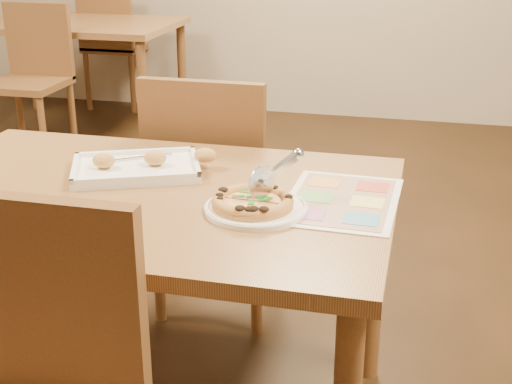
% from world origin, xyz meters
% --- Properties ---
extents(dining_table, '(1.30, 0.85, 0.72)m').
position_xyz_m(dining_table, '(0.00, 0.00, 0.63)').
color(dining_table, olive).
rests_on(dining_table, ground).
extents(chair_near, '(0.42, 0.42, 0.47)m').
position_xyz_m(chair_near, '(0.00, -0.60, 0.57)').
color(chair_near, brown).
rests_on(chair_near, ground).
extents(chair_far, '(0.42, 0.42, 0.47)m').
position_xyz_m(chair_far, '(-0.00, 0.60, 0.57)').
color(chair_far, brown).
rests_on(chair_far, ground).
extents(bg_table, '(1.30, 0.85, 0.72)m').
position_xyz_m(bg_table, '(-1.60, 2.80, 0.63)').
color(bg_table, olive).
rests_on(bg_table, ground).
extents(bg_chair_near, '(0.42, 0.42, 0.47)m').
position_xyz_m(bg_chair_near, '(-1.60, 2.20, 0.57)').
color(bg_chair_near, brown).
rests_on(bg_chair_near, ground).
extents(bg_chair_far, '(0.42, 0.42, 0.47)m').
position_xyz_m(bg_chair_far, '(-1.60, 3.30, 0.57)').
color(bg_chair_far, brown).
rests_on(bg_chair_far, ground).
extents(plate, '(0.29, 0.29, 0.01)m').
position_xyz_m(plate, '(0.32, -0.06, 0.73)').
color(plate, white).
rests_on(plate, dining_table).
extents(pizza, '(0.20, 0.20, 0.03)m').
position_xyz_m(pizza, '(0.31, -0.06, 0.74)').
color(pizza, '#D89249').
rests_on(pizza, plate).
extents(pizza_cutter, '(0.10, 0.14, 0.10)m').
position_xyz_m(pizza_cutter, '(0.35, -0.01, 0.81)').
color(pizza_cutter, silver).
rests_on(pizza_cutter, pizza).
extents(appetizer_tray, '(0.41, 0.35, 0.06)m').
position_xyz_m(appetizer_tray, '(-0.06, 0.13, 0.74)').
color(appetizer_tray, white).
rests_on(appetizer_tray, dining_table).
extents(menu, '(0.29, 0.39, 0.00)m').
position_xyz_m(menu, '(0.51, 0.05, 0.72)').
color(menu, silver).
rests_on(menu, dining_table).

